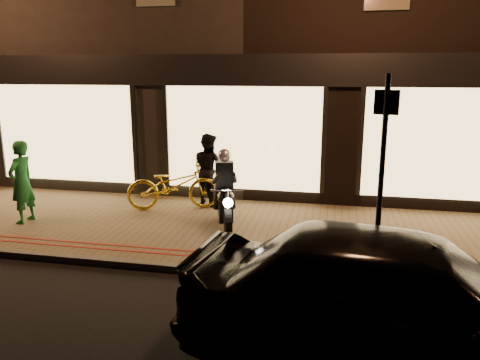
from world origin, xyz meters
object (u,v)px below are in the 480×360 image
bicycle_gold (174,185)px  parked_car (403,303)px  person_green (22,182)px  sign_post (382,166)px  motorcycle (225,200)px

bicycle_gold → parked_car: parked_car is taller
bicycle_gold → person_green: person_green is taller
sign_post → person_green: 6.98m
bicycle_gold → person_green: (-2.68, -1.48, 0.30)m
motorcycle → person_green: size_ratio=1.13×
sign_post → bicycle_gold: 5.04m
person_green → parked_car: (6.92, -3.39, -0.15)m
bicycle_gold → parked_car: size_ratio=0.43×
sign_post → bicycle_gold: bearing=147.8°
person_green → parked_car: bearing=68.6°
motorcycle → bicycle_gold: (-1.46, 1.17, -0.08)m
motorcycle → person_green: 4.16m
person_green → parked_car: size_ratio=0.36×
motorcycle → sign_post: (2.70, -1.45, 1.06)m
person_green → bicycle_gold: bearing=123.7°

